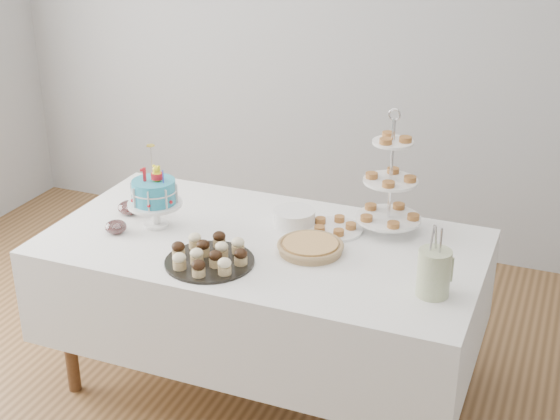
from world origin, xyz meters
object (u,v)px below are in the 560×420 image
at_px(birthday_cake, 155,205).
at_px(pastry_plate, 334,227).
at_px(jam_bowl_b, 129,208).
at_px(pie, 310,247).
at_px(plate_stack, 294,218).
at_px(tiered_stand, 391,182).
at_px(utensil_pitcher, 434,271).
at_px(cupcake_tray, 209,254).
at_px(table, 263,286).
at_px(jam_bowl_a, 116,227).

relative_size(birthday_cake, pastry_plate, 1.45).
relative_size(pastry_plate, jam_bowl_b, 2.44).
height_order(pie, pastry_plate, pie).
xyz_separation_m(birthday_cake, plate_stack, (0.58, 0.24, -0.07)).
relative_size(tiered_stand, plate_stack, 2.97).
bearing_deg(tiered_stand, pie, -127.30).
bearing_deg(utensil_pitcher, birthday_cake, 153.76).
relative_size(pie, jam_bowl_b, 2.65).
bearing_deg(cupcake_tray, pastry_plate, 52.41).
bearing_deg(utensil_pitcher, table, 146.81).
distance_m(table, tiered_stand, 0.74).
height_order(tiered_stand, jam_bowl_b, tiered_stand).
height_order(cupcake_tray, pastry_plate, cupcake_tray).
height_order(table, utensil_pitcher, utensil_pitcher).
bearing_deg(pie, table, 173.88).
relative_size(jam_bowl_a, jam_bowl_b, 0.91).
bearing_deg(tiered_stand, plate_stack, -165.93).
bearing_deg(jam_bowl_b, jam_bowl_a, -74.34).
bearing_deg(pie, tiered_stand, 52.70).
height_order(cupcake_tray, tiered_stand, tiered_stand).
height_order(cupcake_tray, pie, cupcake_tray).
xyz_separation_m(table, cupcake_tray, (-0.12, -0.28, 0.27)).
xyz_separation_m(birthday_cake, cupcake_tray, (0.39, -0.24, -0.06)).
height_order(pastry_plate, utensil_pitcher, utensil_pitcher).
distance_m(plate_stack, utensil_pitcher, 0.82).
bearing_deg(tiered_stand, birthday_cake, -160.82).
bearing_deg(cupcake_tray, tiered_stand, 43.85).
distance_m(cupcake_tray, jam_bowl_b, 0.66).
relative_size(pie, jam_bowl_a, 2.91).
distance_m(birthday_cake, jam_bowl_b, 0.21).
distance_m(tiered_stand, jam_bowl_b, 1.23).
bearing_deg(tiered_stand, table, -147.79).
relative_size(birthday_cake, utensil_pitcher, 1.33).
bearing_deg(jam_bowl_b, tiered_stand, 13.05).
bearing_deg(table, utensil_pitcher, -13.40).
height_order(table, birthday_cake, birthday_cake).
bearing_deg(plate_stack, jam_bowl_a, -152.41).
height_order(table, jam_bowl_b, jam_bowl_b).
relative_size(pie, tiered_stand, 0.50).
distance_m(birthday_cake, cupcake_tray, 0.46).
distance_m(table, pastry_plate, 0.42).
xyz_separation_m(table, plate_stack, (0.07, 0.20, 0.26)).
bearing_deg(plate_stack, tiered_stand, 14.07).
height_order(table, pastry_plate, pastry_plate).
bearing_deg(pie, birthday_cake, -178.75).
xyz_separation_m(cupcake_tray, pastry_plate, (0.38, 0.49, -0.02)).
xyz_separation_m(birthday_cake, tiered_stand, (1.00, 0.35, 0.14)).
relative_size(table, pastry_plate, 7.28).
relative_size(birthday_cake, cupcake_tray, 1.02).
bearing_deg(plate_stack, utensil_pitcher, -28.48).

